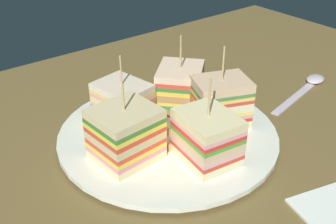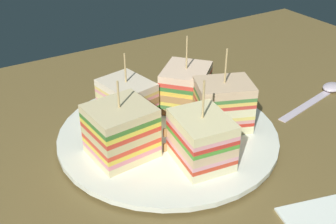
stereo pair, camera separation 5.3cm
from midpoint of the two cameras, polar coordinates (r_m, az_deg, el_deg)
ground_plane at (r=55.98cm, az=-2.73°, el=-4.61°), size 114.55×70.95×1.80cm
plate at (r=55.05cm, az=-2.77°, el=-3.21°), size 28.88×28.88×1.23cm
sandwich_wedge_0 at (r=48.07cm, az=1.87°, el=-3.76°), size 6.66×7.92×10.61cm
sandwich_wedge_1 at (r=55.27cm, az=4.48°, el=1.35°), size 8.72×7.73×11.05cm
sandwich_wedge_2 at (r=59.43cm, az=-0.89°, el=3.40°), size 9.44×9.35×10.72cm
sandwich_wedge_3 at (r=57.53cm, az=-8.85°, el=1.49°), size 6.91×8.15×9.14cm
sandwich_wedge_4 at (r=48.98cm, az=-8.96°, el=-3.09°), size 7.70×7.10×9.83cm
spoon at (r=71.91cm, az=16.95°, el=3.67°), size 16.36×5.18×1.00cm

